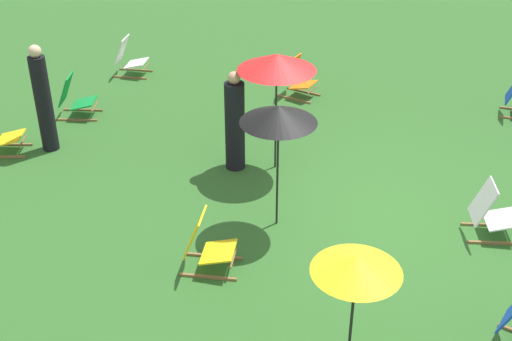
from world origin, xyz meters
TOP-DOWN VIEW (x-y plane):
  - ground_plane at (0.00, 0.00)m, footprint 40.00×40.00m
  - deckchair_2 at (-1.80, 1.31)m, footprint 0.59×0.83m
  - deckchair_4 at (0.08, -2.22)m, footprint 0.64×0.85m
  - deckchair_5 at (3.95, 5.29)m, footprint 0.58×0.82m
  - deckchair_6 at (0.13, 5.81)m, footprint 0.69×0.87m
  - deckchair_7 at (3.94, 1.57)m, footprint 0.64×0.85m
  - deckchair_8 at (1.77, 5.33)m, footprint 0.66×0.86m
  - umbrella_0 at (-3.12, -0.80)m, footprint 0.91×0.91m
  - umbrella_1 at (-0.54, 0.72)m, footprint 1.05×1.05m
  - umbrella_2 at (1.03, 1.19)m, footprint 1.23×1.23m
  - person_0 at (0.83, 1.82)m, footprint 0.41×0.41m
  - person_1 at (0.48, 5.09)m, footprint 0.31×0.31m

SIDE VIEW (x-z plane):
  - ground_plane at x=0.00m, z-range 0.00..0.00m
  - deckchair_2 at x=-1.80m, z-range -0.05..0.79m
  - deckchair_4 at x=0.08m, z-range -0.05..0.79m
  - deckchair_5 at x=3.95m, z-range -0.05..0.79m
  - deckchair_6 at x=0.13m, z-range -0.05..0.79m
  - deckchair_7 at x=3.94m, z-range -0.05..0.79m
  - deckchair_8 at x=1.77m, z-range -0.05..0.79m
  - person_0 at x=0.83m, z-range -0.05..1.64m
  - person_1 at x=0.48m, z-range -0.04..1.85m
  - umbrella_0 at x=-3.12m, z-range 0.72..2.37m
  - umbrella_1 at x=-0.54m, z-range 0.81..2.69m
  - umbrella_2 at x=1.03m, z-range 0.85..2.84m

